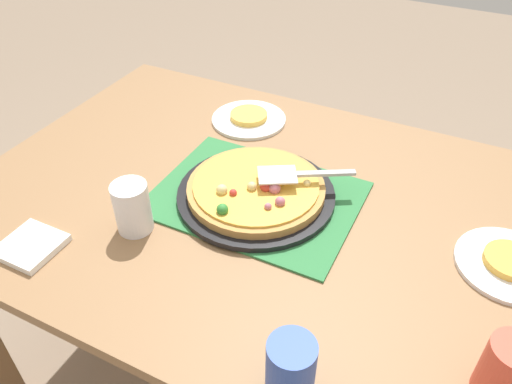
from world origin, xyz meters
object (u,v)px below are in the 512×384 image
cup_far (506,370)px  pizza_server (298,174)px  plate_far_right (249,119)px  served_slice_right (249,116)px  served_slice_left (511,261)px  cup_corner (291,369)px  plate_near_left (509,265)px  pizza_pan (256,194)px  napkin_stack (31,246)px  cup_near (132,207)px  pizza (256,188)px

cup_far → pizza_server: (-0.49, 0.32, 0.01)m
plate_far_right → cup_far: cup_far is taller
cup_far → served_slice_right: bearing=142.2°
served_slice_left → cup_corner: cup_corner is taller
plate_near_left → cup_far: bearing=-89.0°
plate_near_left → pizza_pan: bearing=-176.5°
plate_near_left → pizza_server: bearing=178.5°
plate_far_right → cup_corner: cup_corner is taller
cup_corner → cup_far: bearing=26.0°
pizza_server → pizza_pan: bearing=-150.6°
pizza_pan → plate_far_right: pizza_pan is taller
pizza_pan → plate_near_left: bearing=3.5°
cup_far → napkin_stack: size_ratio=1.00×
served_slice_left → cup_near: size_ratio=0.92×
plate_far_right → pizza_server: size_ratio=0.99×
plate_far_right → served_slice_right: bearing=0.0°
cup_near → pizza_server: (0.28, 0.26, 0.01)m
plate_far_right → pizza_server: (0.27, -0.27, 0.06)m
cup_far → plate_far_right: bearing=142.2°
cup_near → cup_corner: bearing=-23.8°
pizza_server → napkin_stack: pizza_server is taller
plate_near_left → served_slice_right: (-0.75, 0.28, 0.01)m
cup_far → napkin_stack: bearing=-174.0°
plate_far_right → cup_near: (-0.02, -0.53, 0.06)m
pizza_pan → served_slice_right: size_ratio=3.45×
plate_far_right → served_slice_right: size_ratio=2.00×
cup_far → cup_near: bearing=175.8°
cup_corner → napkin_stack: bearing=175.3°
cup_near → pizza_server: bearing=42.8°
pizza_pan → cup_corner: size_ratio=3.17×
pizza → cup_far: (0.57, -0.27, 0.03)m
plate_near_left → cup_far: size_ratio=1.83×
served_slice_right → cup_near: size_ratio=0.92×
served_slice_right → pizza_server: pizza_server is taller
pizza_server → cup_far: bearing=-33.0°
cup_near → napkin_stack: 0.23m
served_slice_left → plate_far_right: bearing=159.5°
pizza → pizza_server: size_ratio=1.49×
cup_corner → pizza_pan: bearing=122.7°
served_slice_left → cup_far: size_ratio=0.92×
plate_near_left → cup_far: (0.01, -0.31, 0.06)m
pizza_server → served_slice_right: bearing=134.8°
cup_corner → pizza_server: cup_corner is taller
served_slice_right → cup_corner: bearing=-58.5°
pizza_pan → napkin_stack: pizza_pan is taller
plate_far_right → pizza_server: 0.38m
served_slice_right → pizza_server: bearing=-45.2°
cup_far → served_slice_left: bearing=91.0°
cup_far → napkin_stack: cup_far is taller
cup_far → cup_corner: bearing=-154.0°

